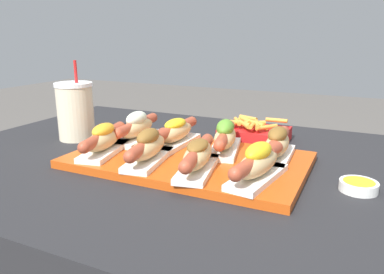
# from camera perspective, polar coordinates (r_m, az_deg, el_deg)

# --- Properties ---
(serving_tray) EXTENTS (0.52, 0.31, 0.02)m
(serving_tray) POSITION_cam_1_polar(r_m,az_deg,el_deg) (0.85, -0.58, -3.50)
(serving_tray) COLOR #CC4C14
(serving_tray) RESTS_ON patio_table
(hot_dog_0) EXTENTS (0.10, 0.21, 0.07)m
(hot_dog_0) POSITION_cam_1_polar(r_m,az_deg,el_deg) (0.88, -13.27, -0.33)
(hot_dog_0) COLOR white
(hot_dog_0) RESTS_ON serving_tray
(hot_dog_1) EXTENTS (0.09, 0.21, 0.07)m
(hot_dog_1) POSITION_cam_1_polar(r_m,az_deg,el_deg) (0.81, -6.66, -1.49)
(hot_dog_1) COLOR white
(hot_dog_1) RESTS_ON serving_tray
(hot_dog_2) EXTENTS (0.09, 0.21, 0.06)m
(hot_dog_2) POSITION_cam_1_polar(r_m,az_deg,el_deg) (0.75, 0.87, -2.90)
(hot_dog_2) COLOR white
(hot_dog_2) RESTS_ON serving_tray
(hot_dog_3) EXTENTS (0.08, 0.21, 0.07)m
(hot_dog_3) POSITION_cam_1_polar(r_m,az_deg,el_deg) (0.71, 10.02, -3.91)
(hot_dog_3) COLOR white
(hot_dog_3) RESTS_ON serving_tray
(hot_dog_4) EXTENTS (0.07, 0.21, 0.08)m
(hot_dog_4) POSITION_cam_1_polar(r_m,az_deg,el_deg) (0.98, -8.39, 1.48)
(hot_dog_4) COLOR white
(hot_dog_4) RESTS_ON serving_tray
(hot_dog_5) EXTENTS (0.06, 0.21, 0.07)m
(hot_dog_5) POSITION_cam_1_polar(r_m,az_deg,el_deg) (0.92, -2.54, 0.73)
(hot_dog_5) COLOR white
(hot_dog_5) RESTS_ON serving_tray
(hot_dog_6) EXTENTS (0.10, 0.21, 0.08)m
(hot_dog_6) POSITION_cam_1_polar(r_m,az_deg,el_deg) (0.88, 5.06, -0.01)
(hot_dog_6) COLOR white
(hot_dog_6) RESTS_ON serving_tray
(hot_dog_7) EXTENTS (0.07, 0.21, 0.07)m
(hot_dog_7) POSITION_cam_1_polar(r_m,az_deg,el_deg) (0.84, 12.82, -1.09)
(hot_dog_7) COLOR white
(hot_dog_7) RESTS_ON serving_tray
(sauce_bowl) EXTENTS (0.07, 0.07, 0.02)m
(sauce_bowl) POSITION_cam_1_polar(r_m,az_deg,el_deg) (0.77, 24.05, -6.78)
(sauce_bowl) COLOR white
(sauce_bowl) RESTS_ON patio_table
(drink_cup) EXTENTS (0.10, 0.10, 0.22)m
(drink_cup) POSITION_cam_1_polar(r_m,az_deg,el_deg) (1.09, -17.33, 3.81)
(drink_cup) COLOR beige
(drink_cup) RESTS_ON patio_table
(fries_basket) EXTENTS (0.18, 0.13, 0.06)m
(fries_basket) POSITION_cam_1_polar(r_m,az_deg,el_deg) (1.05, 9.44, 0.64)
(fries_basket) COLOR red
(fries_basket) RESTS_ON patio_table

